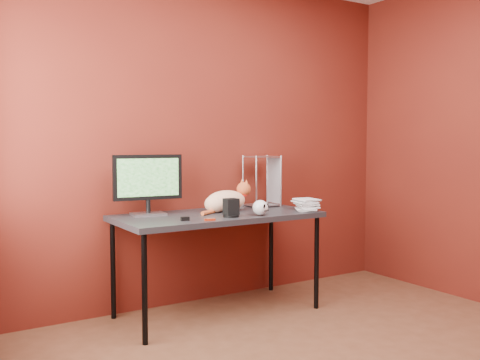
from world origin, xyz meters
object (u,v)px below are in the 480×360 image
skull_mug (260,208)px  book_stack (297,145)px  desk (218,220)px  speaker (231,208)px  monitor (148,181)px  cat (226,201)px

skull_mug → book_stack: (0.40, 0.09, 0.44)m
desk → skull_mug: (0.21, -0.25, 0.11)m
speaker → desk: bearing=89.9°
book_stack → desk: bearing=165.1°
monitor → skull_mug: size_ratio=4.10×
monitor → skull_mug: monitor is taller
desk → speaker: (-0.01, -0.21, 0.11)m
desk → book_stack: size_ratio=1.49×
monitor → speaker: (0.46, -0.39, -0.18)m
monitor → desk: bearing=-15.8°
monitor → book_stack: book_stack is taller
desk → book_stack: (0.61, -0.16, 0.55)m
desk → speaker: bearing=-92.5°
skull_mug → speaker: 0.22m
cat → book_stack: (0.49, -0.23, 0.42)m
book_stack → speaker: bearing=-175.8°
desk → monitor: (-0.47, 0.18, 0.29)m
monitor → cat: (0.59, -0.11, -0.16)m
desk → skull_mug: skull_mug is taller
speaker → book_stack: (0.62, 0.05, 0.44)m
skull_mug → monitor: bearing=122.5°
speaker → skull_mug: bearing=-9.5°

